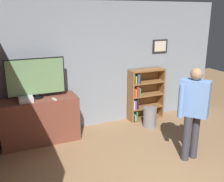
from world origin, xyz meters
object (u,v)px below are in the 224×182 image
(game_console, at_px, (26,100))
(person, at_px, (194,107))
(television, at_px, (36,78))
(bookshelf, at_px, (143,95))
(waste_bin, at_px, (150,117))

(game_console, bearing_deg, person, -32.71)
(person, bearing_deg, television, -165.35)
(bookshelf, xyz_separation_m, waste_bin, (-0.08, -0.45, -0.39))
(game_console, relative_size, waste_bin, 0.58)
(television, height_order, game_console, television)
(bookshelf, relative_size, person, 0.75)
(person, xyz_separation_m, waste_bin, (0.07, 1.44, -0.74))
(television, relative_size, bookshelf, 0.89)
(bookshelf, distance_m, person, 1.93)
(person, bearing_deg, game_console, -160.41)
(game_console, distance_m, bookshelf, 2.68)
(television, distance_m, waste_bin, 2.59)
(television, height_order, bookshelf, television)
(television, bearing_deg, person, -37.66)
(game_console, xyz_separation_m, bookshelf, (2.65, 0.29, -0.32))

